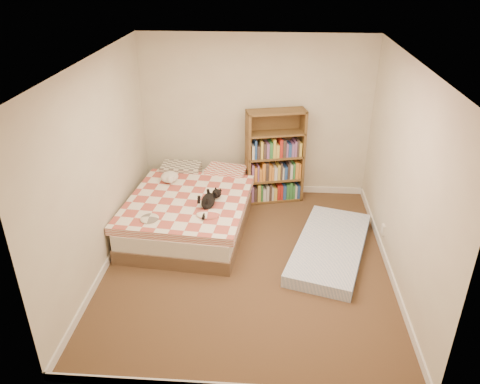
# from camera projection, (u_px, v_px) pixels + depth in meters

# --- Properties ---
(room) EXTENTS (3.51, 4.01, 2.51)m
(room) POSITION_uv_depth(u_px,v_px,m) (248.00, 176.00, 5.40)
(room) COLOR #4E3D21
(room) RESTS_ON ground
(bed) EXTENTS (1.75, 2.29, 0.58)m
(bed) POSITION_uv_depth(u_px,v_px,m) (191.00, 209.00, 6.62)
(bed) COLOR brown
(bed) RESTS_ON room
(bookshelf) EXTENTS (0.94, 0.49, 1.46)m
(bookshelf) POSITION_uv_depth(u_px,v_px,m) (275.00, 167.00, 7.22)
(bookshelf) COLOR brown
(bookshelf) RESTS_ON room
(floor_mattress) EXTENTS (1.28, 1.96, 0.16)m
(floor_mattress) POSITION_uv_depth(u_px,v_px,m) (330.00, 248.00, 6.07)
(floor_mattress) COLOR #7694C6
(floor_mattress) RESTS_ON room
(black_cat) EXTENTS (0.33, 0.69, 0.15)m
(black_cat) POSITION_uv_depth(u_px,v_px,m) (209.00, 200.00, 6.17)
(black_cat) COLOR black
(black_cat) RESTS_ON bed
(white_dog) EXTENTS (0.35, 0.37, 0.14)m
(white_dog) POSITION_uv_depth(u_px,v_px,m) (170.00, 177.00, 6.79)
(white_dog) COLOR white
(white_dog) RESTS_ON bed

